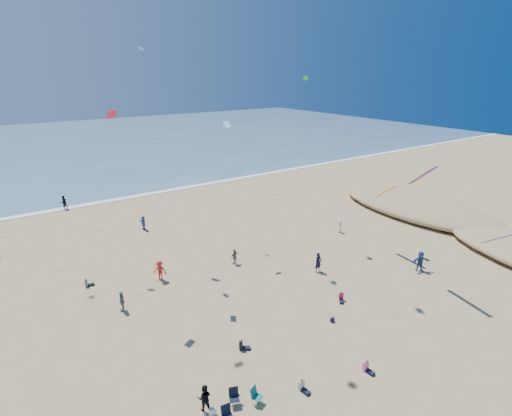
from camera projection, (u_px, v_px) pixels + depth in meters
ocean at (37, 148)px, 92.85m from camera, size 220.00×100.00×0.06m
surf_line at (89, 204)px, 53.97m from camera, size 220.00×1.20×0.08m
standing_flyers at (208, 277)px, 33.46m from camera, size 37.08×56.13×1.90m
seated_group at (258, 328)px, 27.57m from camera, size 17.06×20.82×0.84m
chair_cluster at (240, 403)px, 21.26m from camera, size 2.74×1.53×1.00m
white_tote at (212, 412)px, 21.09m from camera, size 0.35×0.20×0.40m
black_backpack at (235, 391)px, 22.46m from camera, size 0.30×0.22×0.38m
navy_bag at (332, 320)px, 28.88m from camera, size 0.28×0.18×0.34m
kites_aloft at (288, 104)px, 29.80m from camera, size 44.38×39.96×28.12m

